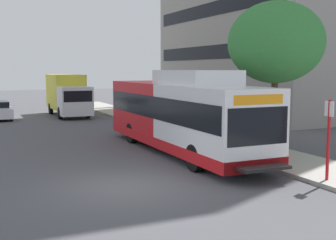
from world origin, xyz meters
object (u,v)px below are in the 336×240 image
Objects in this scene: transit_bus at (181,114)px; box_truck_background at (68,94)px; bus_stop_sign_pole at (329,133)px; street_tree_near_stop at (276,43)px.

box_truck_background is (-1.39, 17.53, 0.04)m from transit_bus.
bus_stop_sign_pole is 0.37× the size of box_truck_background.
street_tree_near_stop is (1.66, 4.90, 3.17)m from bus_stop_sign_pole.
box_truck_background is at bearing 97.76° from bus_stop_sign_pole.
box_truck_background is at bearing 104.35° from street_tree_near_stop.
bus_stop_sign_pole is at bearing -108.68° from street_tree_near_stop.
street_tree_near_stop is at bearing 71.32° from bus_stop_sign_pole.
street_tree_near_stop is 0.92× the size of box_truck_background.
bus_stop_sign_pole is (1.92, -6.82, -0.05)m from transit_bus.
street_tree_near_stop reaches higher than box_truck_background.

